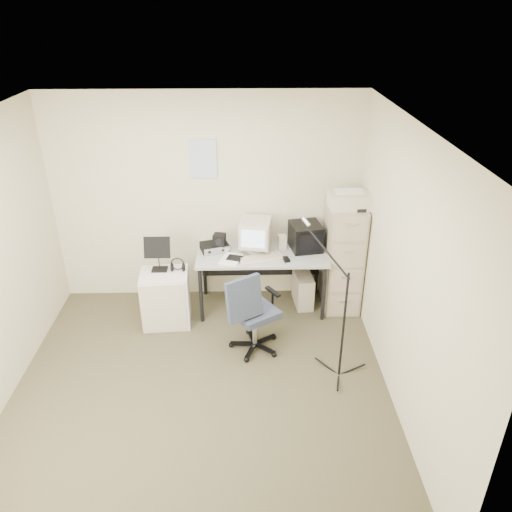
{
  "coord_description": "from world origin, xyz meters",
  "views": [
    {
      "loc": [
        0.43,
        -3.67,
        3.36
      ],
      "look_at": [
        0.55,
        0.95,
        0.95
      ],
      "focal_mm": 35.0,
      "sensor_mm": 36.0,
      "label": 1
    }
  ],
  "objects_px": {
    "desk": "(262,280)",
    "side_cart": "(166,298)",
    "filing_cabinet": "(343,257)",
    "office_chair": "(255,311)"
  },
  "relations": [
    {
      "from": "desk",
      "to": "side_cart",
      "type": "relative_size",
      "value": 2.31
    },
    {
      "from": "office_chair",
      "to": "side_cart",
      "type": "xyz_separation_m",
      "value": [
        -1.0,
        0.5,
        -0.15
      ]
    },
    {
      "from": "side_cart",
      "to": "desk",
      "type": "bearing_deg",
      "value": 11.73
    },
    {
      "from": "filing_cabinet",
      "to": "desk",
      "type": "bearing_deg",
      "value": -178.19
    },
    {
      "from": "filing_cabinet",
      "to": "desk",
      "type": "distance_m",
      "value": 0.99
    },
    {
      "from": "desk",
      "to": "side_cart",
      "type": "bearing_deg",
      "value": -164.27
    },
    {
      "from": "side_cart",
      "to": "filing_cabinet",
      "type": "bearing_deg",
      "value": 5.4
    },
    {
      "from": "desk",
      "to": "office_chair",
      "type": "bearing_deg",
      "value": -97.05
    },
    {
      "from": "desk",
      "to": "office_chair",
      "type": "xyz_separation_m",
      "value": [
        -0.1,
        -0.81,
        0.11
      ]
    },
    {
      "from": "office_chair",
      "to": "side_cart",
      "type": "bearing_deg",
      "value": 120.18
    }
  ]
}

